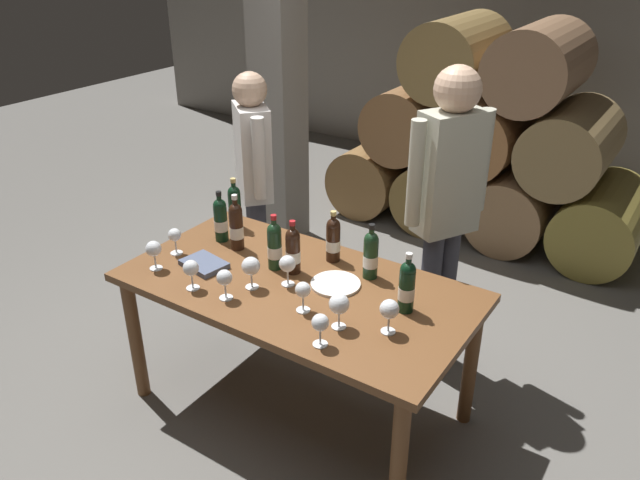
% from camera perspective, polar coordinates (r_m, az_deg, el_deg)
% --- Properties ---
extents(ground_plane, '(14.00, 14.00, 0.00)m').
position_cam_1_polar(ground_plane, '(3.44, -1.91, -14.94)').
color(ground_plane, '#66635E').
extents(cellar_back_wall, '(10.00, 0.24, 2.80)m').
position_cam_1_polar(cellar_back_wall, '(6.50, 20.88, 17.51)').
color(cellar_back_wall, gray).
rests_on(cellar_back_wall, ground_plane).
extents(barrel_stack, '(2.49, 0.90, 1.69)m').
position_cam_1_polar(barrel_stack, '(5.15, 15.10, 8.34)').
color(barrel_stack, olive).
rests_on(barrel_stack, ground_plane).
extents(stone_pillar, '(0.32, 0.32, 2.60)m').
position_cam_1_polar(stone_pillar, '(4.72, -3.89, 14.82)').
color(stone_pillar, gray).
rests_on(stone_pillar, ground_plane).
extents(dining_table, '(1.70, 0.90, 0.76)m').
position_cam_1_polar(dining_table, '(3.03, -2.10, -5.51)').
color(dining_table, brown).
rests_on(dining_table, ground_plane).
extents(wine_bottle_0, '(0.07, 0.07, 0.31)m').
position_cam_1_polar(wine_bottle_0, '(3.27, -7.71, 1.30)').
color(wine_bottle_0, black).
rests_on(wine_bottle_0, dining_table).
extents(wine_bottle_1, '(0.07, 0.07, 0.27)m').
position_cam_1_polar(wine_bottle_1, '(3.13, 1.22, 0.08)').
color(wine_bottle_1, black).
rests_on(wine_bottle_1, dining_table).
extents(wine_bottle_2, '(0.07, 0.07, 0.29)m').
position_cam_1_polar(wine_bottle_2, '(3.06, -4.20, -0.49)').
color(wine_bottle_2, '#19381E').
rests_on(wine_bottle_2, dining_table).
extents(wine_bottle_3, '(0.07, 0.07, 0.28)m').
position_cam_1_polar(wine_bottle_3, '(3.02, -2.50, -0.94)').
color(wine_bottle_3, black).
rests_on(wine_bottle_3, dining_table).
extents(wine_bottle_4, '(0.07, 0.07, 0.28)m').
position_cam_1_polar(wine_bottle_4, '(2.98, 4.69, -1.34)').
color(wine_bottle_4, '#19381E').
rests_on(wine_bottle_4, dining_table).
extents(wine_bottle_5, '(0.07, 0.07, 0.29)m').
position_cam_1_polar(wine_bottle_5, '(3.37, -9.13, 1.89)').
color(wine_bottle_5, black).
rests_on(wine_bottle_5, dining_table).
extents(wine_bottle_6, '(0.07, 0.07, 0.29)m').
position_cam_1_polar(wine_bottle_6, '(2.74, 7.99, -4.23)').
color(wine_bottle_6, black).
rests_on(wine_bottle_6, dining_table).
extents(wine_bottle_7, '(0.07, 0.07, 0.30)m').
position_cam_1_polar(wine_bottle_7, '(3.50, -7.85, 3.08)').
color(wine_bottle_7, black).
rests_on(wine_bottle_7, dining_table).
extents(wine_glass_0, '(0.07, 0.07, 0.14)m').
position_cam_1_polar(wine_glass_0, '(3.28, -13.23, 0.36)').
color(wine_glass_0, white).
rests_on(wine_glass_0, dining_table).
extents(wine_glass_1, '(0.08, 0.08, 0.16)m').
position_cam_1_polar(wine_glass_1, '(2.60, 6.40, -6.41)').
color(wine_glass_1, white).
rests_on(wine_glass_1, dining_table).
extents(wine_glass_2, '(0.07, 0.07, 0.15)m').
position_cam_1_polar(wine_glass_2, '(2.73, -1.58, -4.71)').
color(wine_glass_2, white).
rests_on(wine_glass_2, dining_table).
extents(wine_glass_3, '(0.07, 0.07, 0.15)m').
position_cam_1_polar(wine_glass_3, '(2.85, -8.78, -3.54)').
color(wine_glass_3, white).
rests_on(wine_glass_3, dining_table).
extents(wine_glass_4, '(0.08, 0.08, 0.15)m').
position_cam_1_polar(wine_glass_4, '(2.95, -11.79, -2.62)').
color(wine_glass_4, white).
rests_on(wine_glass_4, dining_table).
extents(wine_glass_5, '(0.09, 0.09, 0.16)m').
position_cam_1_polar(wine_glass_5, '(2.62, 1.77, -5.97)').
color(wine_glass_5, white).
rests_on(wine_glass_5, dining_table).
extents(wine_glass_6, '(0.08, 0.08, 0.15)m').
position_cam_1_polar(wine_glass_6, '(2.92, -3.01, -2.27)').
color(wine_glass_6, white).
rests_on(wine_glass_6, dining_table).
extents(wine_glass_7, '(0.07, 0.07, 0.15)m').
position_cam_1_polar(wine_glass_7, '(2.52, 0.02, -7.71)').
color(wine_glass_7, white).
rests_on(wine_glass_7, dining_table).
extents(wine_glass_8, '(0.08, 0.08, 0.15)m').
position_cam_1_polar(wine_glass_8, '(3.16, -15.07, -0.86)').
color(wine_glass_8, white).
rests_on(wine_glass_8, dining_table).
extents(wine_glass_9, '(0.09, 0.09, 0.16)m').
position_cam_1_polar(wine_glass_9, '(2.91, -6.38, -2.46)').
color(wine_glass_9, white).
rests_on(wine_glass_9, dining_table).
extents(tasting_notebook, '(0.24, 0.19, 0.03)m').
position_cam_1_polar(tasting_notebook, '(3.17, -10.62, -2.19)').
color(tasting_notebook, '#4C5670').
rests_on(tasting_notebook, dining_table).
extents(serving_plate, '(0.24, 0.24, 0.01)m').
position_cam_1_polar(serving_plate, '(2.96, 1.44, -4.07)').
color(serving_plate, white).
rests_on(serving_plate, dining_table).
extents(sommelier_presenting, '(0.31, 0.44, 1.72)m').
position_cam_1_polar(sommelier_presenting, '(3.27, 11.58, 3.90)').
color(sommelier_presenting, '#383842').
rests_on(sommelier_presenting, ground_plane).
extents(taster_seated_left, '(0.39, 0.35, 1.54)m').
position_cam_1_polar(taster_seated_left, '(3.89, -6.10, 6.19)').
color(taster_seated_left, '#383842').
rests_on(taster_seated_left, ground_plane).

